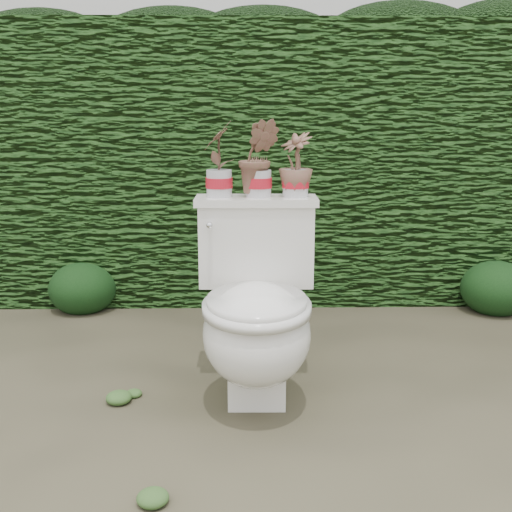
{
  "coord_description": "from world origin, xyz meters",
  "views": [
    {
      "loc": [
        -0.18,
        -2.44,
        1.14
      ],
      "look_at": [
        -0.14,
        0.07,
        0.55
      ],
      "focal_mm": 45.0,
      "sensor_mm": 36.0,
      "label": 1
    }
  ],
  "objects_px": {
    "potted_plant_left": "(219,161)",
    "potted_plant_right": "(296,167)",
    "toilet": "(257,313)",
    "potted_plant_center": "(259,160)"
  },
  "relations": [
    {
      "from": "potted_plant_left",
      "to": "potted_plant_right",
      "type": "bearing_deg",
      "value": 99.9
    },
    {
      "from": "toilet",
      "to": "potted_plant_right",
      "type": "distance_m",
      "value": 0.62
    },
    {
      "from": "toilet",
      "to": "potted_plant_right",
      "type": "xyz_separation_m",
      "value": [
        0.16,
        0.24,
        0.54
      ]
    },
    {
      "from": "toilet",
      "to": "potted_plant_right",
      "type": "relative_size",
      "value": 3.16
    },
    {
      "from": "toilet",
      "to": "potted_plant_left",
      "type": "relative_size",
      "value": 2.67
    },
    {
      "from": "toilet",
      "to": "potted_plant_right",
      "type": "bearing_deg",
      "value": 56.14
    },
    {
      "from": "potted_plant_left",
      "to": "potted_plant_center",
      "type": "height_order",
      "value": "potted_plant_center"
    },
    {
      "from": "potted_plant_center",
      "to": "potted_plant_right",
      "type": "xyz_separation_m",
      "value": [
        0.15,
        -0.0,
        -0.03
      ]
    },
    {
      "from": "potted_plant_left",
      "to": "potted_plant_center",
      "type": "xyz_separation_m",
      "value": [
        0.16,
        -0.0,
        0.0
      ]
    },
    {
      "from": "toilet",
      "to": "potted_plant_center",
      "type": "xyz_separation_m",
      "value": [
        0.01,
        0.24,
        0.57
      ]
    }
  ]
}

